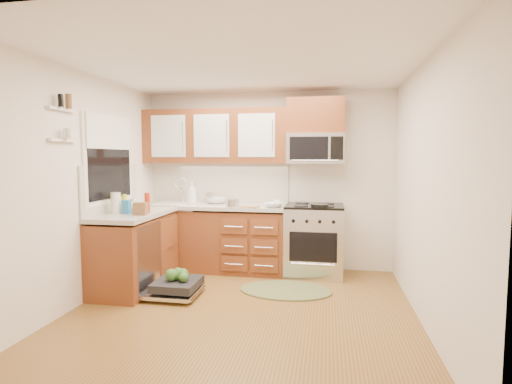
% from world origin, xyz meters
% --- Properties ---
extents(floor, '(3.50, 3.50, 0.00)m').
position_xyz_m(floor, '(0.00, 0.00, 0.00)').
color(floor, brown).
rests_on(floor, ground).
extents(ceiling, '(3.50, 3.50, 0.00)m').
position_xyz_m(ceiling, '(0.00, 0.00, 2.50)').
color(ceiling, white).
rests_on(ceiling, ground).
extents(wall_back, '(3.50, 0.04, 2.50)m').
position_xyz_m(wall_back, '(0.00, 1.75, 1.25)').
color(wall_back, silver).
rests_on(wall_back, ground).
extents(wall_front, '(3.50, 0.04, 2.50)m').
position_xyz_m(wall_front, '(0.00, -1.75, 1.25)').
color(wall_front, silver).
rests_on(wall_front, ground).
extents(wall_left, '(0.04, 3.50, 2.50)m').
position_xyz_m(wall_left, '(-1.75, 0.00, 1.25)').
color(wall_left, silver).
rests_on(wall_left, ground).
extents(wall_right, '(0.04, 3.50, 2.50)m').
position_xyz_m(wall_right, '(1.75, 0.00, 1.25)').
color(wall_right, silver).
rests_on(wall_right, ground).
extents(base_cabinet_back, '(2.05, 0.60, 0.85)m').
position_xyz_m(base_cabinet_back, '(-0.73, 1.45, 0.42)').
color(base_cabinet_back, '#5F2515').
rests_on(base_cabinet_back, ground).
extents(base_cabinet_left, '(0.60, 1.25, 0.85)m').
position_xyz_m(base_cabinet_left, '(-1.45, 0.52, 0.42)').
color(base_cabinet_left, '#5F2515').
rests_on(base_cabinet_left, ground).
extents(countertop_back, '(2.07, 0.64, 0.05)m').
position_xyz_m(countertop_back, '(-0.72, 1.44, 0.90)').
color(countertop_back, '#BBB8AB').
rests_on(countertop_back, base_cabinet_back).
extents(countertop_left, '(0.64, 1.27, 0.05)m').
position_xyz_m(countertop_left, '(-1.44, 0.53, 0.90)').
color(countertop_left, '#BBB8AB').
rests_on(countertop_left, base_cabinet_left).
extents(backsplash_back, '(2.05, 0.02, 0.57)m').
position_xyz_m(backsplash_back, '(-0.73, 1.74, 1.21)').
color(backsplash_back, '#BBB8A8').
rests_on(backsplash_back, ground).
extents(backsplash_left, '(0.02, 1.25, 0.57)m').
position_xyz_m(backsplash_left, '(-1.74, 0.52, 1.21)').
color(backsplash_left, '#BBB8A8').
rests_on(backsplash_left, ground).
extents(upper_cabinets, '(2.05, 0.35, 0.75)m').
position_xyz_m(upper_cabinets, '(-0.73, 1.57, 1.88)').
color(upper_cabinets, '#5F2515').
rests_on(upper_cabinets, ground).
extents(cabinet_over_mw, '(0.76, 0.35, 0.47)m').
position_xyz_m(cabinet_over_mw, '(0.68, 1.57, 2.13)').
color(cabinet_over_mw, '#5F2515').
rests_on(cabinet_over_mw, ground).
extents(range, '(0.76, 0.64, 0.95)m').
position_xyz_m(range, '(0.68, 1.43, 0.47)').
color(range, silver).
rests_on(range, ground).
extents(microwave, '(0.76, 0.38, 0.40)m').
position_xyz_m(microwave, '(0.68, 1.55, 1.70)').
color(microwave, silver).
rests_on(microwave, ground).
extents(sink, '(0.62, 0.50, 0.26)m').
position_xyz_m(sink, '(-1.25, 1.42, 0.80)').
color(sink, white).
rests_on(sink, ground).
extents(dishwasher, '(0.70, 0.60, 0.20)m').
position_xyz_m(dishwasher, '(-0.86, 0.30, 0.10)').
color(dishwasher, silver).
rests_on(dishwasher, ground).
extents(window, '(0.03, 1.05, 1.05)m').
position_xyz_m(window, '(-1.74, 0.50, 1.55)').
color(window, white).
rests_on(window, ground).
extents(window_blind, '(0.02, 0.96, 0.40)m').
position_xyz_m(window_blind, '(-1.71, 0.50, 1.88)').
color(window_blind, white).
rests_on(window_blind, ground).
extents(shelf_upper, '(0.04, 0.40, 0.03)m').
position_xyz_m(shelf_upper, '(-1.72, -0.35, 2.05)').
color(shelf_upper, white).
rests_on(shelf_upper, ground).
extents(shelf_lower, '(0.04, 0.40, 0.03)m').
position_xyz_m(shelf_lower, '(-1.72, -0.35, 1.75)').
color(shelf_lower, white).
rests_on(shelf_lower, ground).
extents(rug, '(1.21, 0.90, 0.02)m').
position_xyz_m(rug, '(0.38, 0.70, 0.01)').
color(rug, olive).
rests_on(rug, ground).
extents(skillet, '(0.28, 0.28, 0.04)m').
position_xyz_m(skillet, '(0.75, 1.18, 0.97)').
color(skillet, black).
rests_on(skillet, range).
extents(stock_pot, '(0.21, 0.21, 0.11)m').
position_xyz_m(stock_pot, '(-0.39, 1.22, 0.98)').
color(stock_pot, silver).
rests_on(stock_pot, countertop_back).
extents(cutting_board, '(0.29, 0.21, 0.02)m').
position_xyz_m(cutting_board, '(-0.17, 1.22, 0.93)').
color(cutting_board, '#9D7547').
rests_on(cutting_board, countertop_back).
extents(canister, '(0.11, 0.11, 0.16)m').
position_xyz_m(canister, '(-0.82, 1.60, 1.00)').
color(canister, silver).
rests_on(canister, countertop_back).
extents(paper_towel_roll, '(0.12, 0.12, 0.25)m').
position_xyz_m(paper_towel_roll, '(-1.60, 0.39, 1.05)').
color(paper_towel_roll, white).
rests_on(paper_towel_roll, countertop_left).
extents(mustard_bottle, '(0.07, 0.07, 0.20)m').
position_xyz_m(mustard_bottle, '(-1.62, 0.62, 1.03)').
color(mustard_bottle, yellow).
rests_on(mustard_bottle, countertop_left).
extents(red_bottle, '(0.08, 0.08, 0.24)m').
position_xyz_m(red_bottle, '(-1.25, 0.48, 1.04)').
color(red_bottle, '#B1290E').
rests_on(red_bottle, countertop_left).
extents(wooden_box, '(0.15, 0.11, 0.15)m').
position_xyz_m(wooden_box, '(-1.25, 0.31, 1.00)').
color(wooden_box, brown).
rests_on(wooden_box, countertop_left).
extents(blue_carton, '(0.11, 0.07, 0.16)m').
position_xyz_m(blue_carton, '(-1.46, 0.38, 1.00)').
color(blue_carton, '#277FBA').
rests_on(blue_carton, countertop_left).
extents(bowl_a, '(0.32, 0.32, 0.06)m').
position_xyz_m(bowl_a, '(0.15, 1.27, 0.95)').
color(bowl_a, '#999999').
rests_on(bowl_a, countertop_back).
extents(bowl_b, '(0.35, 0.35, 0.09)m').
position_xyz_m(bowl_b, '(-0.71, 1.55, 0.97)').
color(bowl_b, '#999999').
rests_on(bowl_b, countertop_back).
extents(cup, '(0.15, 0.15, 0.10)m').
position_xyz_m(cup, '(0.20, 1.36, 0.97)').
color(cup, '#999999').
rests_on(cup, countertop_back).
extents(soap_bottle_a, '(0.15, 0.15, 0.32)m').
position_xyz_m(soap_bottle_a, '(-1.00, 1.35, 1.08)').
color(soap_bottle_a, '#999999').
rests_on(soap_bottle_a, countertop_back).
extents(soap_bottle_b, '(0.10, 0.11, 0.21)m').
position_xyz_m(soap_bottle_b, '(-1.51, 0.65, 1.03)').
color(soap_bottle_b, '#999999').
rests_on(soap_bottle_b, countertop_left).
extents(soap_bottle_c, '(0.16, 0.16, 0.18)m').
position_xyz_m(soap_bottle_c, '(-1.43, 0.48, 1.02)').
color(soap_bottle_c, '#999999').
rests_on(soap_bottle_c, countertop_left).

